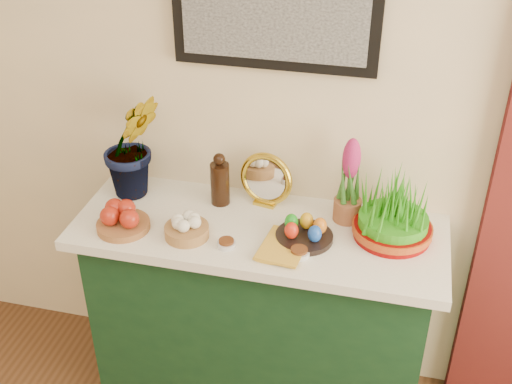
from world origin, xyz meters
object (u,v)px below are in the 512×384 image
Objects in this scene: hyacinth_green at (131,129)px; mirror at (266,180)px; book at (263,241)px; wheatgrass_sabzeh at (394,213)px; sideboard at (259,318)px.

hyacinth_green is 2.55× the size of mirror.
wheatgrass_sabzeh is at bearing 27.05° from book.
wheatgrass_sabzeh is (0.45, 0.16, 0.09)m from book.
hyacinth_green reaches higher than book.
sideboard is at bearing 117.28° from book.
hyacinth_green is 1.96× the size of wheatgrass_sabzeh.
mirror reaches higher than book.
sideboard is 0.59m from mirror.
mirror is (-0.01, 0.16, 0.57)m from sideboard.
book is at bearing -58.12° from hyacinth_green.
book is at bearing -69.93° from sideboard.
hyacinth_green is at bearing 165.64° from book.
wheatgrass_sabzeh is (0.50, -0.11, -0.00)m from mirror.
sideboard is 5.80× the size of mirror.
mirror is at bearing 108.05° from book.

